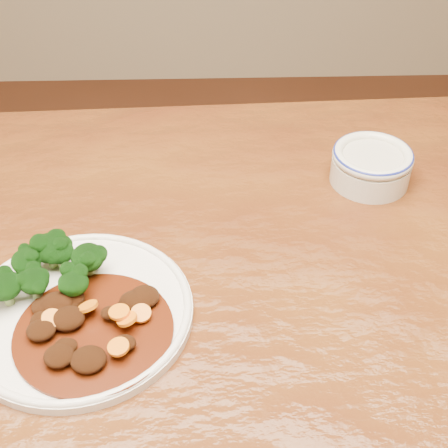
{
  "coord_description": "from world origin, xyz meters",
  "views": [
    {
      "loc": [
        0.01,
        -0.44,
        1.26
      ],
      "look_at": [
        0.03,
        0.13,
        0.77
      ],
      "focal_mm": 50.0,
      "sensor_mm": 36.0,
      "label": 1
    }
  ],
  "objects": [
    {
      "name": "mince_stew",
      "position": [
        -0.12,
        -0.02,
        0.77
      ],
      "size": [
        0.16,
        0.16,
        0.02
      ],
      "color": "#411906",
      "rests_on": "dinner_plate"
    },
    {
      "name": "dinner_plate",
      "position": [
        -0.13,
        0.01,
        0.76
      ],
      "size": [
        0.24,
        0.24,
        0.02
      ],
      "rotation": [
        0.0,
        0.0,
        -0.0
      ],
      "color": "white",
      "rests_on": "dining_table"
    },
    {
      "name": "dip_bowl",
      "position": [
        0.23,
        0.24,
        0.78
      ],
      "size": [
        0.11,
        0.11,
        0.05
      ],
      "rotation": [
        0.0,
        0.0,
        0.36
      ],
      "color": "beige",
      "rests_on": "dining_table"
    },
    {
      "name": "dining_table",
      "position": [
        0.0,
        0.0,
        0.67
      ],
      "size": [
        1.53,
        0.96,
        0.75
      ],
      "rotation": [
        0.0,
        0.0,
        0.04
      ],
      "color": "#5F3310",
      "rests_on": "ground"
    },
    {
      "name": "broccoli_florets",
      "position": [
        -0.17,
        0.05,
        0.79
      ],
      "size": [
        0.12,
        0.09,
        0.04
      ],
      "color": "#79984E",
      "rests_on": "dinner_plate"
    }
  ]
}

